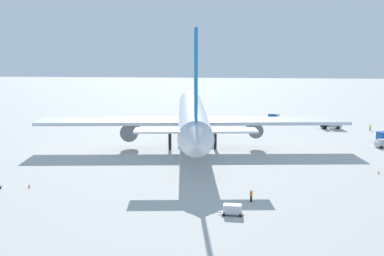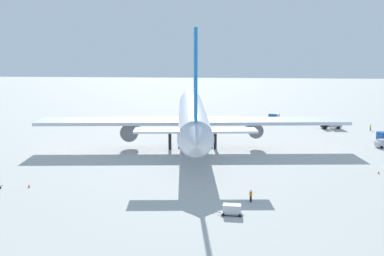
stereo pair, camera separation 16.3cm
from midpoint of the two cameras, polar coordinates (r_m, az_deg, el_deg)
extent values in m
plane|color=#B2B2AD|center=(110.99, -0.01, -2.25)|extent=(600.00, 600.00, 0.00)
cylinder|color=silver|center=(109.78, -0.01, 1.53)|extent=(61.53, 13.51, 6.24)
cone|color=silver|center=(142.67, -0.26, 3.27)|extent=(5.69, 6.67, 6.12)
cone|color=silver|center=(76.48, 0.48, -1.78)|extent=(6.90, 6.63, 5.93)
cube|color=#1972BF|center=(80.32, 0.39, 6.45)|extent=(6.02, 1.21, 15.21)
cube|color=silver|center=(80.86, -3.62, -0.31)|extent=(5.50, 9.91, 0.36)
cube|color=silver|center=(81.15, 4.39, -0.28)|extent=(5.50, 9.91, 0.36)
cube|color=silver|center=(108.16, -9.98, 0.78)|extent=(12.68, 32.18, 0.70)
cylinder|color=slate|center=(108.87, -7.42, -0.35)|extent=(6.36, 4.66, 3.99)
cube|color=silver|center=(108.88, 9.96, 0.83)|extent=(12.68, 32.18, 0.70)
cylinder|color=slate|center=(109.36, 7.41, -0.15)|extent=(5.55, 3.97, 3.38)
cylinder|color=black|center=(131.74, -0.19, 0.49)|extent=(0.70, 0.70, 4.27)
cylinder|color=black|center=(107.61, -2.70, -1.47)|extent=(0.70, 0.70, 4.27)
cylinder|color=black|center=(107.81, 2.75, -1.45)|extent=(0.70, 0.70, 4.27)
cube|color=#1972BF|center=(110.02, -0.01, 0.64)|extent=(59.06, 12.90, 0.50)
cube|color=#194CA5|center=(151.90, 9.57, 1.28)|extent=(2.53, 2.82, 2.21)
cube|color=#B2B2B7|center=(155.38, 9.82, 1.37)|extent=(4.56, 3.37, 1.79)
cube|color=black|center=(151.15, 9.52, 1.46)|extent=(0.60, 1.96, 0.97)
cylinder|color=black|center=(152.01, 10.01, 0.86)|extent=(0.95, 0.52, 0.90)
cylinder|color=black|center=(152.47, 9.13, 0.91)|extent=(0.95, 0.52, 0.90)
cylinder|color=black|center=(156.11, 10.30, 1.06)|extent=(0.95, 0.52, 0.90)
cylinder|color=black|center=(156.55, 9.44, 1.11)|extent=(0.95, 0.52, 0.90)
cube|color=black|center=(142.08, 15.44, 0.58)|extent=(2.26, 1.89, 2.36)
cube|color=#B2B2B7|center=(142.83, 16.67, 0.65)|extent=(2.39, 3.75, 2.73)
cube|color=black|center=(141.86, 15.21, 0.82)|extent=(1.81, 0.20, 1.04)
cylinder|color=black|center=(141.26, 15.59, 0.04)|extent=(0.36, 0.92, 0.90)
cylinder|color=black|center=(143.33, 15.38, 0.18)|extent=(0.36, 0.92, 0.90)
cylinder|color=black|center=(142.19, 17.05, 0.04)|extent=(0.36, 0.92, 0.90)
cylinder|color=black|center=(144.24, 16.83, 0.17)|extent=(0.36, 0.92, 0.90)
cube|color=#194CA5|center=(125.77, 21.73, -0.89)|extent=(2.86, 2.53, 1.98)
cube|color=black|center=(125.31, 21.52, -0.68)|extent=(1.87, 0.84, 0.87)
cylinder|color=black|center=(126.95, 21.43, -1.24)|extent=(0.62, 0.95, 0.90)
cylinder|color=black|center=(118.62, 21.20, -1.98)|extent=(0.38, 0.68, 0.64)
cylinder|color=black|center=(117.06, 21.66, -2.15)|extent=(0.38, 0.68, 0.64)
cylinder|color=#333338|center=(84.01, -21.88, -6.43)|extent=(0.52, 0.43, 0.08)
cylinder|color=black|center=(83.19, -22.02, -6.65)|extent=(0.39, 0.34, 0.40)
cube|color=gray|center=(152.62, 3.33, 0.95)|extent=(2.62, 2.96, 0.15)
cylinder|color=#333338|center=(153.57, 2.84, 1.00)|extent=(0.40, 0.54, 0.08)
cylinder|color=black|center=(152.66, 2.87, 0.93)|extent=(0.32, 0.40, 0.40)
cylinder|color=black|center=(153.78, 3.18, 0.98)|extent=(0.32, 0.40, 0.40)
cylinder|color=black|center=(151.50, 3.48, 0.86)|extent=(0.32, 0.40, 0.40)
cylinder|color=black|center=(152.62, 3.79, 0.92)|extent=(0.32, 0.40, 0.40)
cube|color=gray|center=(65.63, 4.77, -10.09)|extent=(1.57, 2.97, 0.15)
cylinder|color=#333338|center=(65.77, 3.23, -10.03)|extent=(0.11, 0.60, 0.08)
cube|color=silver|center=(65.42, 4.78, -9.57)|extent=(1.40, 2.50, 1.11)
cylinder|color=black|center=(65.08, 3.74, -10.32)|extent=(0.14, 0.41, 0.40)
cylinder|color=black|center=(66.39, 3.86, -9.92)|extent=(0.14, 0.41, 0.40)
cylinder|color=black|center=(64.93, 5.70, -10.39)|extent=(0.14, 0.41, 0.40)
cylinder|color=black|center=(66.25, 5.78, -9.99)|extent=(0.14, 0.41, 0.40)
cylinder|color=black|center=(71.34, 7.01, -8.41)|extent=(0.44, 0.44, 0.88)
cylinder|color=orange|center=(71.11, 7.02, -7.81)|extent=(0.55, 0.55, 0.66)
sphere|color=beige|center=(70.98, 7.03, -7.46)|extent=(0.24, 0.24, 0.24)
cylinder|color=#3F3F47|center=(142.82, 20.48, -0.11)|extent=(0.33, 0.33, 0.88)
cylinder|color=yellow|center=(142.71, 20.50, 0.20)|extent=(0.42, 0.42, 0.66)
sphere|color=tan|center=(142.64, 20.51, 0.38)|extent=(0.24, 0.24, 0.24)
cone|color=orange|center=(93.02, 21.36, -4.94)|extent=(0.36, 0.36, 0.55)
cone|color=orange|center=(82.48, -18.94, -6.55)|extent=(0.36, 0.36, 0.55)
cone|color=orange|center=(157.68, -7.75, 1.14)|extent=(0.36, 0.36, 0.55)
camera|label=1|loc=(0.08, -90.04, -0.01)|focal=44.63mm
camera|label=2|loc=(0.08, 89.96, 0.01)|focal=44.63mm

